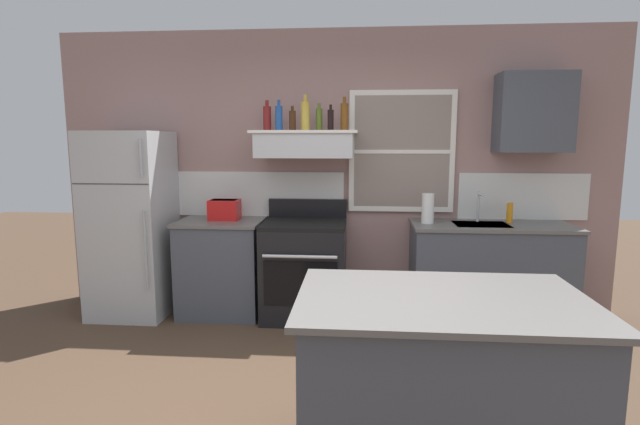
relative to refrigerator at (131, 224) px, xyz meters
name	(u,v)px	position (x,y,z in m)	size (l,w,h in m)	color
back_wall	(337,172)	(1.93, 0.39, 0.48)	(5.40, 0.11, 2.70)	gray
refrigerator	(131,224)	(0.00, 0.00, 0.00)	(0.70, 0.72, 1.74)	#B7BABC
counter_left_of_stove	(222,267)	(0.85, 0.06, -0.41)	(0.79, 0.63, 0.91)	#474C56
toaster	(225,209)	(0.88, 0.10, 0.14)	(0.30, 0.20, 0.19)	red
stove_range	(305,269)	(1.65, 0.02, -0.41)	(0.76, 0.69, 1.09)	black
range_hood_shelf	(305,144)	(1.65, 0.12, 0.75)	(0.96, 0.52, 0.24)	silver
bottle_red_label_wine	(267,118)	(1.29, 0.16, 0.99)	(0.07, 0.07, 0.28)	maroon
bottle_blue_liqueur	(279,118)	(1.41, 0.11, 0.99)	(0.07, 0.07, 0.28)	#1E478C
bottle_brown_stout	(292,120)	(1.54, 0.09, 0.97)	(0.06, 0.06, 0.22)	#381E0F
bottle_champagne_gold_foil	(305,116)	(1.66, 0.09, 1.01)	(0.08, 0.08, 0.32)	#B29333
bottle_olive_oil_square	(319,119)	(1.78, 0.14, 0.98)	(0.06, 0.06, 0.25)	#4C601E
bottle_balsamic_dark	(331,120)	(1.88, 0.10, 0.97)	(0.06, 0.06, 0.23)	black
bottle_amber_wine	(344,116)	(2.01, 0.13, 1.00)	(0.07, 0.07, 0.30)	brown
counter_right_with_sink	(489,273)	(3.35, 0.06, -0.41)	(1.43, 0.63, 0.91)	#474C56
sink_faucet	(479,203)	(3.25, 0.16, 0.21)	(0.03, 0.17, 0.28)	silver
paper_towel_roll	(428,208)	(2.77, 0.06, 0.18)	(0.11, 0.11, 0.27)	white
dish_soap_bottle	(510,213)	(3.53, 0.16, 0.13)	(0.06, 0.06, 0.18)	orange
kitchen_island	(439,384)	(2.56, -2.05, -0.41)	(1.40, 0.90, 0.91)	#474C56
upper_cabinet_right	(534,113)	(3.70, 0.20, 1.03)	(0.64, 0.32, 0.70)	#474C56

